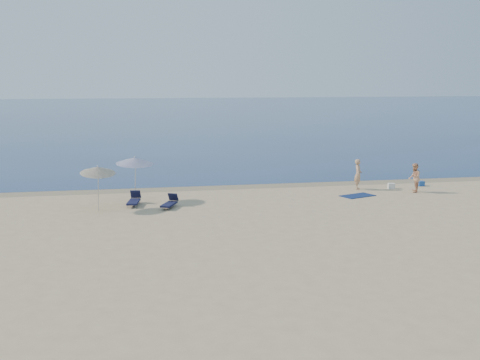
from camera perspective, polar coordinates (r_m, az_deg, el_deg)
name	(u,v)px	position (r m, az deg, el deg)	size (l,w,h in m)	color
ground	(465,297)	(19.49, 20.57, -10.37)	(160.00, 160.00, 0.00)	tan
sea	(178,112)	(116.14, -5.93, 6.43)	(240.00, 160.00, 0.01)	#0D2350
wet_sand_strip	(291,185)	(36.87, 4.85, -0.47)	(240.00, 1.60, 0.00)	#847254
person_left	(358,174)	(35.88, 11.13, 0.54)	(0.65, 0.43, 1.78)	tan
person_right	(414,178)	(35.72, 16.21, 0.21)	(0.81, 0.63, 1.67)	tan
beach_towel	(357,196)	(33.96, 11.08, -1.47)	(1.85, 1.03, 0.03)	#0E1D46
white_bag	(391,186)	(36.57, 14.15, -0.56)	(0.38, 0.33, 0.33)	silver
blue_cooler	(421,183)	(38.03, 16.75, -0.31)	(0.42, 0.30, 0.30)	#1D4EA1
umbrella_near	(135,161)	(31.99, -9.97, 1.82)	(2.48, 2.50, 2.50)	silver
umbrella_far	(98,170)	(30.29, -13.33, 0.93)	(2.09, 2.11, 2.35)	silver
lounger_left	(134,200)	(31.36, -10.03, -1.92)	(0.78, 1.64, 0.70)	#15183B
lounger_right	(170,203)	(30.53, -6.68, -2.18)	(1.04, 1.56, 0.66)	#131534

